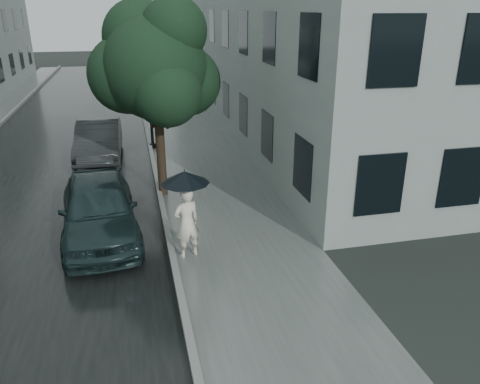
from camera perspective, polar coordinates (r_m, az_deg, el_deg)
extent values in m
plane|color=black|center=(9.71, 2.46, -12.63)|extent=(120.00, 120.00, 0.00)
cube|color=slate|center=(20.61, -5.91, 6.15)|extent=(3.50, 60.00, 0.01)
cube|color=slate|center=(20.45, -11.01, 5.94)|extent=(0.15, 60.00, 0.15)
cube|color=black|center=(20.65, -20.75, 4.87)|extent=(6.85, 60.00, 0.00)
cube|color=gray|center=(28.31, 2.74, 19.65)|extent=(7.00, 36.00, 9.00)
cube|color=black|center=(27.56, -4.66, 19.56)|extent=(0.08, 32.40, 7.20)
cube|color=black|center=(38.60, -26.66, 17.31)|extent=(0.08, 16.20, 6.40)
imported|color=silver|center=(10.80, -6.50, -3.75)|extent=(0.73, 0.60, 1.71)
cylinder|color=black|center=(10.56, -6.63, -1.04)|extent=(0.02, 0.02, 0.83)
cone|color=black|center=(10.36, -6.76, 1.79)|extent=(1.27, 1.27, 0.28)
cylinder|color=black|center=(10.31, -6.80, 2.63)|extent=(0.02, 0.02, 0.08)
cylinder|color=black|center=(10.74, -6.53, -3.22)|extent=(0.03, 0.03, 0.06)
cylinder|color=#332619|center=(14.40, -9.63, 4.78)|extent=(0.27, 0.27, 2.73)
sphere|color=#18361E|center=(13.90, -10.28, 14.67)|extent=(2.95, 2.95, 2.95)
sphere|color=#18361E|center=(14.37, -6.52, 13.25)|extent=(2.03, 2.03, 2.03)
sphere|color=#18361E|center=(14.36, -13.60, 13.75)|extent=(2.27, 2.27, 2.27)
sphere|color=#18361E|center=(13.21, -8.91, 11.89)|extent=(1.92, 1.92, 1.92)
sphere|color=#18361E|center=(14.49, -12.09, 17.99)|extent=(2.15, 2.15, 2.15)
sphere|color=#18361E|center=(13.64, -8.04, 18.97)|extent=(1.83, 1.83, 1.83)
cylinder|color=black|center=(19.38, -11.02, 11.97)|extent=(0.12, 0.12, 4.68)
cylinder|color=black|center=(19.86, -10.57, 5.59)|extent=(0.28, 0.28, 0.20)
cylinder|color=black|center=(19.13, -12.33, 18.83)|extent=(0.50, 0.08, 0.08)
sphere|color=silver|center=(19.13, -13.27, 18.61)|extent=(0.32, 0.32, 0.32)
imported|color=#1A2B2D|center=(12.22, -16.84, -1.91)|extent=(2.17, 4.66, 1.54)
imported|color=#25282A|center=(18.59, -16.82, 5.98)|extent=(1.65, 4.49, 1.47)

